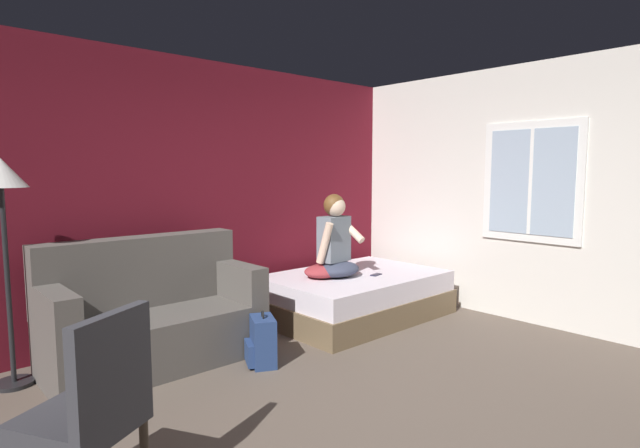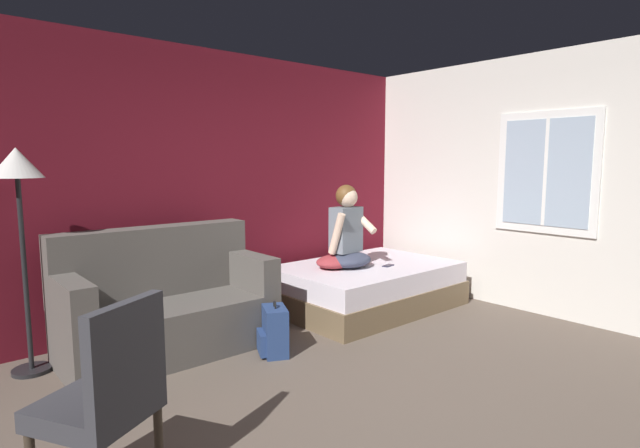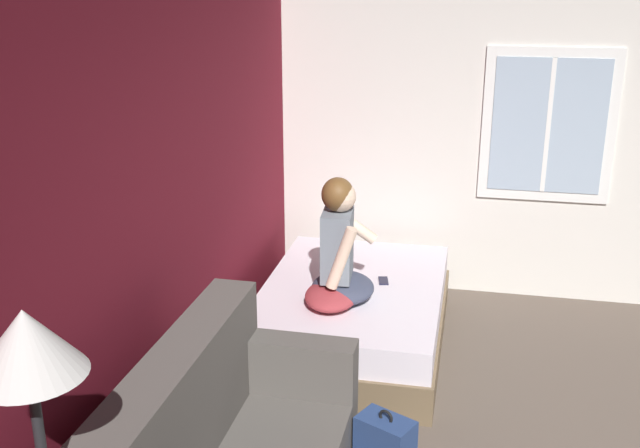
{
  "view_description": "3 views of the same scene",
  "coord_description": "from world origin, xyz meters",
  "px_view_note": "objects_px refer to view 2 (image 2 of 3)",
  "views": [
    {
      "loc": [
        -2.1,
        -1.93,
        1.6
      ],
      "look_at": [
        1.0,
        1.46,
        1.11
      ],
      "focal_mm": 28.0,
      "sensor_mm": 36.0,
      "label": 1
    },
    {
      "loc": [
        -2.1,
        -1.93,
        1.6
      ],
      "look_at": [
        0.9,
        1.52,
        1.02
      ],
      "focal_mm": 28.0,
      "sensor_mm": 36.0,
      "label": 2
    },
    {
      "loc": [
        -3.18,
        0.97,
        2.67
      ],
      "look_at": [
        1.06,
        1.86,
        1.19
      ],
      "focal_mm": 42.0,
      "sensor_mm": 36.0,
      "label": 3
    }
  ],
  "objects_px": {
    "backpack": "(274,332)",
    "floor_lamp": "(18,185)",
    "person_seated": "(347,234)",
    "cell_phone": "(388,266)",
    "bed": "(367,286)",
    "side_chair": "(106,394)",
    "couch": "(166,305)",
    "throw_pillow": "(336,261)"
  },
  "relations": [
    {
      "from": "cell_phone",
      "to": "backpack",
      "type": "bearing_deg",
      "value": 86.6
    },
    {
      "from": "person_seated",
      "to": "cell_phone",
      "type": "bearing_deg",
      "value": -36.04
    },
    {
      "from": "couch",
      "to": "throw_pillow",
      "type": "xyz_separation_m",
      "value": [
        1.82,
        -0.14,
        0.16
      ]
    },
    {
      "from": "throw_pillow",
      "to": "cell_phone",
      "type": "relative_size",
      "value": 3.33
    },
    {
      "from": "bed",
      "to": "side_chair",
      "type": "distance_m",
      "value": 3.51
    },
    {
      "from": "backpack",
      "to": "person_seated",
      "type": "bearing_deg",
      "value": 20.28
    },
    {
      "from": "backpack",
      "to": "floor_lamp",
      "type": "height_order",
      "value": "floor_lamp"
    },
    {
      "from": "throw_pillow",
      "to": "cell_phone",
      "type": "bearing_deg",
      "value": -31.65
    },
    {
      "from": "bed",
      "to": "cell_phone",
      "type": "height_order",
      "value": "cell_phone"
    },
    {
      "from": "bed",
      "to": "couch",
      "type": "relative_size",
      "value": 1.14
    },
    {
      "from": "floor_lamp",
      "to": "cell_phone",
      "type": "bearing_deg",
      "value": -12.1
    },
    {
      "from": "cell_phone",
      "to": "bed",
      "type": "bearing_deg",
      "value": 16.92
    },
    {
      "from": "cell_phone",
      "to": "floor_lamp",
      "type": "relative_size",
      "value": 0.08
    },
    {
      "from": "side_chair",
      "to": "cell_phone",
      "type": "bearing_deg",
      "value": 19.74
    },
    {
      "from": "cell_phone",
      "to": "floor_lamp",
      "type": "height_order",
      "value": "floor_lamp"
    },
    {
      "from": "side_chair",
      "to": "floor_lamp",
      "type": "height_order",
      "value": "floor_lamp"
    },
    {
      "from": "bed",
      "to": "backpack",
      "type": "bearing_deg",
      "value": -164.52
    },
    {
      "from": "floor_lamp",
      "to": "bed",
      "type": "bearing_deg",
      "value": -8.87
    },
    {
      "from": "backpack",
      "to": "couch",
      "type": "bearing_deg",
      "value": 133.55
    },
    {
      "from": "cell_phone",
      "to": "side_chair",
      "type": "bearing_deg",
      "value": 98.7
    },
    {
      "from": "couch",
      "to": "side_chair",
      "type": "height_order",
      "value": "couch"
    },
    {
      "from": "bed",
      "to": "backpack",
      "type": "xyz_separation_m",
      "value": [
        -1.57,
        -0.43,
        -0.04
      ]
    },
    {
      "from": "person_seated",
      "to": "throw_pillow",
      "type": "relative_size",
      "value": 1.82
    },
    {
      "from": "couch",
      "to": "cell_phone",
      "type": "bearing_deg",
      "value": -10.79
    },
    {
      "from": "backpack",
      "to": "cell_phone",
      "type": "xyz_separation_m",
      "value": [
        1.68,
        0.23,
        0.29
      ]
    },
    {
      "from": "throw_pillow",
      "to": "cell_phone",
      "type": "distance_m",
      "value": 0.57
    },
    {
      "from": "throw_pillow",
      "to": "floor_lamp",
      "type": "bearing_deg",
      "value": 171.77
    },
    {
      "from": "backpack",
      "to": "cell_phone",
      "type": "relative_size",
      "value": 3.18
    },
    {
      "from": "throw_pillow",
      "to": "floor_lamp",
      "type": "xyz_separation_m",
      "value": [
        -2.8,
        0.4,
        0.88
      ]
    },
    {
      "from": "throw_pillow",
      "to": "cell_phone",
      "type": "xyz_separation_m",
      "value": [
        0.49,
        -0.3,
        -0.07
      ]
    },
    {
      "from": "floor_lamp",
      "to": "backpack",
      "type": "bearing_deg",
      "value": -30.05
    },
    {
      "from": "cell_phone",
      "to": "throw_pillow",
      "type": "bearing_deg",
      "value": 47.31
    },
    {
      "from": "couch",
      "to": "side_chair",
      "type": "distance_m",
      "value": 1.92
    },
    {
      "from": "couch",
      "to": "side_chair",
      "type": "relative_size",
      "value": 1.74
    },
    {
      "from": "bed",
      "to": "side_chair",
      "type": "height_order",
      "value": "side_chair"
    },
    {
      "from": "couch",
      "to": "backpack",
      "type": "distance_m",
      "value": 0.94
    },
    {
      "from": "couch",
      "to": "throw_pillow",
      "type": "relative_size",
      "value": 3.56
    },
    {
      "from": "backpack",
      "to": "cell_phone",
      "type": "distance_m",
      "value": 1.72
    },
    {
      "from": "person_seated",
      "to": "bed",
      "type": "bearing_deg",
      "value": -12.05
    },
    {
      "from": "floor_lamp",
      "to": "couch",
      "type": "bearing_deg",
      "value": -15.15
    },
    {
      "from": "side_chair",
      "to": "cell_phone",
      "type": "xyz_separation_m",
      "value": [
        3.32,
        1.19,
        -0.05
      ]
    },
    {
      "from": "side_chair",
      "to": "bed",
      "type": "bearing_deg",
      "value": 23.56
    }
  ]
}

